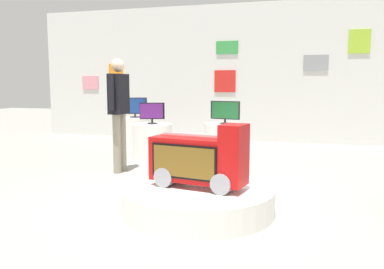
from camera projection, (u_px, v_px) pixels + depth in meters
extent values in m
plane|color=gray|center=(192.00, 203.00, 4.64)|extent=(30.00, 30.00, 0.00)
cube|color=silver|center=(253.00, 73.00, 9.47)|extent=(11.05, 0.10, 3.24)
cube|color=#9ECC33|center=(360.00, 41.00, 8.70)|extent=(0.45, 0.02, 0.52)
cube|color=red|center=(225.00, 81.00, 9.61)|extent=(0.51, 0.02, 0.52)
cube|color=green|center=(227.00, 47.00, 9.50)|extent=(0.53, 0.02, 0.31)
cube|color=orange|center=(116.00, 74.00, 10.36)|extent=(0.39, 0.02, 0.50)
cube|color=pink|center=(90.00, 83.00, 10.59)|extent=(0.46, 0.02, 0.35)
cube|color=gray|center=(316.00, 63.00, 8.99)|extent=(0.54, 0.02, 0.35)
cylinder|color=white|center=(198.00, 200.00, 4.28)|extent=(1.62, 1.62, 0.27)
cylinder|color=gray|center=(171.00, 174.00, 4.40)|extent=(0.28, 0.41, 0.21)
cylinder|color=gray|center=(227.00, 181.00, 4.11)|extent=(0.28, 0.41, 0.21)
cube|color=#B70F0F|center=(198.00, 160.00, 4.23)|extent=(1.07, 0.52, 0.47)
cube|color=#B70F0F|center=(234.00, 132.00, 4.01)|extent=(0.28, 0.36, 0.16)
cube|color=black|center=(183.00, 162.00, 4.11)|extent=(0.73, 0.15, 0.36)
cube|color=brown|center=(183.00, 162.00, 4.11)|extent=(0.69, 0.15, 0.32)
cube|color=#B2B2B7|center=(198.00, 135.00, 4.20)|extent=(0.81, 0.19, 0.02)
cylinder|color=white|center=(225.00, 141.00, 7.30)|extent=(0.75, 0.75, 0.65)
cylinder|color=black|center=(225.00, 123.00, 7.26)|extent=(0.17, 0.17, 0.02)
cylinder|color=black|center=(225.00, 121.00, 7.26)|extent=(0.04, 0.04, 0.06)
cube|color=black|center=(225.00, 110.00, 7.23)|extent=(0.56, 0.16, 0.33)
cube|color=#1E5B2D|center=(225.00, 110.00, 7.21)|extent=(0.51, 0.13, 0.30)
cylinder|color=white|center=(152.00, 142.00, 7.28)|extent=(0.73, 0.73, 0.65)
cylinder|color=black|center=(152.00, 123.00, 7.24)|extent=(0.17, 0.17, 0.02)
cylinder|color=black|center=(152.00, 121.00, 7.23)|extent=(0.04, 0.04, 0.07)
cube|color=black|center=(152.00, 111.00, 7.21)|extent=(0.44, 0.18, 0.30)
cube|color=#561E6B|center=(151.00, 111.00, 7.19)|extent=(0.40, 0.14, 0.27)
cylinder|color=white|center=(135.00, 132.00, 8.70)|extent=(0.76, 0.76, 0.65)
cylinder|color=black|center=(135.00, 117.00, 8.65)|extent=(0.23, 0.23, 0.02)
cylinder|color=black|center=(135.00, 115.00, 8.65)|extent=(0.04, 0.04, 0.06)
cube|color=black|center=(135.00, 106.00, 8.62)|extent=(0.51, 0.18, 0.35)
cube|color=navy|center=(134.00, 106.00, 8.60)|extent=(0.46, 0.15, 0.32)
cylinder|color=gray|center=(122.00, 142.00, 6.32)|extent=(0.12, 0.12, 0.91)
cylinder|color=gray|center=(117.00, 144.00, 6.13)|extent=(0.12, 0.12, 0.91)
cube|color=black|center=(119.00, 94.00, 6.13)|extent=(0.21, 0.38, 0.61)
sphere|color=beige|center=(118.00, 65.00, 6.07)|extent=(0.20, 0.20, 0.20)
cylinder|color=black|center=(125.00, 92.00, 6.35)|extent=(0.08, 0.08, 0.55)
cylinder|color=black|center=(112.00, 92.00, 5.89)|extent=(0.08, 0.08, 0.55)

